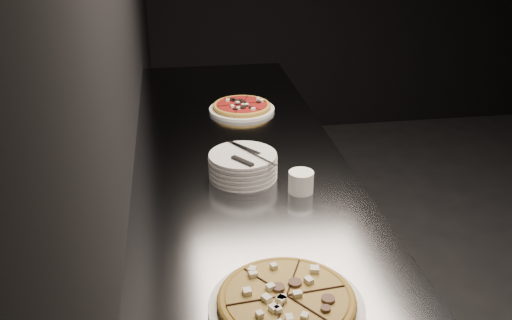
{
  "coord_description": "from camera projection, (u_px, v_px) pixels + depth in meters",
  "views": [
    {
      "loc": [
        -2.35,
        -1.81,
        1.78
      ],
      "look_at": [
        -2.08,
        -0.05,
        0.94
      ],
      "focal_mm": 40.0,
      "sensor_mm": 36.0,
      "label": 1
    }
  ],
  "objects": [
    {
      "name": "plate_stack",
      "position": [
        243.0,
        166.0,
        1.88
      ],
      "size": [
        0.22,
        0.22,
        0.08
      ],
      "color": "silver",
      "rests_on": "counter"
    },
    {
      "name": "cutlery",
      "position": [
        246.0,
        155.0,
        1.85
      ],
      "size": [
        0.12,
        0.23,
        0.01
      ],
      "rotation": [
        0.0,
        0.0,
        0.64
      ],
      "color": "silver",
      "rests_on": "plate_stack"
    },
    {
      "name": "pizza_mushroom",
      "position": [
        286.0,
        302.0,
        1.28
      ],
      "size": [
        0.36,
        0.36,
        0.04
      ],
      "rotation": [
        0.0,
        0.0,
        0.1
      ],
      "color": "silver",
      "rests_on": "counter"
    },
    {
      "name": "wall_left",
      "position": [
        119.0,
        28.0,
        1.76
      ],
      "size": [
        0.02,
        5.0,
        2.8
      ],
      "primitive_type": "cube",
      "color": "black",
      "rests_on": "floor"
    },
    {
      "name": "ramekin",
      "position": [
        301.0,
        181.0,
        1.79
      ],
      "size": [
        0.08,
        0.08,
        0.07
      ],
      "color": "white",
      "rests_on": "counter"
    },
    {
      "name": "counter",
      "position": [
        241.0,
        267.0,
        2.21
      ],
      "size": [
        0.74,
        2.44,
        0.92
      ],
      "color": "slate",
      "rests_on": "floor"
    },
    {
      "name": "pizza_tomato",
      "position": [
        242.0,
        107.0,
        2.46
      ],
      "size": [
        0.28,
        0.28,
        0.03
      ],
      "rotation": [
        0.0,
        0.0,
        0.15
      ],
      "color": "silver",
      "rests_on": "counter"
    }
  ]
}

